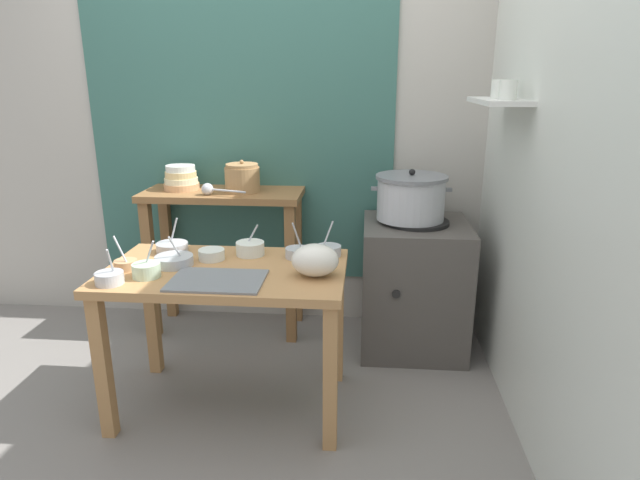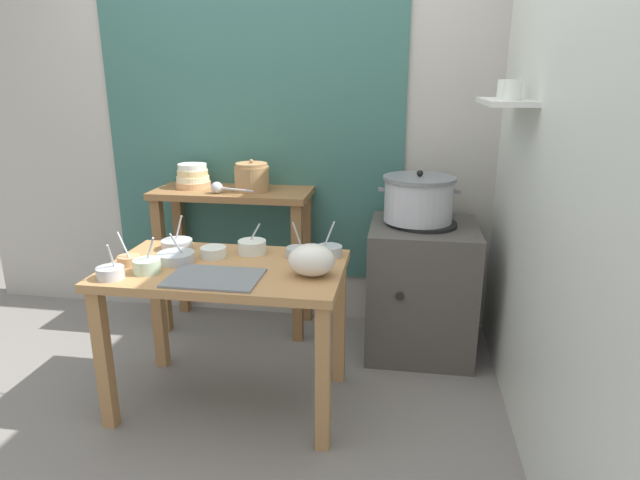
% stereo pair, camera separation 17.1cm
% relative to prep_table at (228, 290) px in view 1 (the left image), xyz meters
% --- Properties ---
extents(ground_plane, '(9.00, 9.00, 0.00)m').
position_rel_prep_table_xyz_m(ground_plane, '(-0.00, 0.01, -0.61)').
color(ground_plane, gray).
extents(wall_back, '(4.40, 0.12, 2.60)m').
position_rel_prep_table_xyz_m(wall_back, '(0.08, 1.11, 0.69)').
color(wall_back, '#B2ADA3').
rests_on(wall_back, ground).
extents(wall_right, '(0.30, 3.20, 2.60)m').
position_rel_prep_table_xyz_m(wall_right, '(1.39, 0.21, 0.69)').
color(wall_right, silver).
rests_on(wall_right, ground).
extents(prep_table, '(1.10, 0.66, 0.72)m').
position_rel_prep_table_xyz_m(prep_table, '(0.00, 0.00, 0.00)').
color(prep_table, '#B27F4C').
rests_on(prep_table, ground).
extents(back_shelf_table, '(0.96, 0.40, 0.90)m').
position_rel_prep_table_xyz_m(back_shelf_table, '(-0.23, 0.84, 0.07)').
color(back_shelf_table, olive).
rests_on(back_shelf_table, ground).
extents(stove_block, '(0.60, 0.61, 0.78)m').
position_rel_prep_table_xyz_m(stove_block, '(0.92, 0.71, -0.23)').
color(stove_block, '#4C4742').
rests_on(stove_block, ground).
extents(steamer_pot, '(0.45, 0.40, 0.29)m').
position_rel_prep_table_xyz_m(steamer_pot, '(0.88, 0.73, 0.30)').
color(steamer_pot, '#B7BABF').
rests_on(steamer_pot, stove_block).
extents(clay_pot, '(0.21, 0.21, 0.19)m').
position_rel_prep_table_xyz_m(clay_pot, '(-0.11, 0.84, 0.37)').
color(clay_pot, '#A37A4C').
rests_on(clay_pot, back_shelf_table).
extents(bowl_stack_enamel, '(0.21, 0.21, 0.15)m').
position_rel_prep_table_xyz_m(bowl_stack_enamel, '(-0.49, 0.88, 0.36)').
color(bowl_stack_enamel, tan).
rests_on(bowl_stack_enamel, back_shelf_table).
extents(ladle, '(0.28, 0.11, 0.07)m').
position_rel_prep_table_xyz_m(ladle, '(-0.28, 0.73, 0.33)').
color(ladle, '#B7BABF').
rests_on(ladle, back_shelf_table).
extents(serving_tray, '(0.40, 0.28, 0.01)m').
position_rel_prep_table_xyz_m(serving_tray, '(0.00, -0.17, 0.12)').
color(serving_tray, slate).
rests_on(serving_tray, prep_table).
extents(plastic_bag, '(0.21, 0.17, 0.14)m').
position_rel_prep_table_xyz_m(plastic_bag, '(0.42, -0.06, 0.18)').
color(plastic_bag, silver).
rests_on(plastic_bag, prep_table).
extents(prep_bowl_0, '(0.12, 0.12, 0.18)m').
position_rel_prep_table_xyz_m(prep_bowl_0, '(0.31, 0.17, 0.14)').
color(prep_bowl_0, '#B7BABF').
rests_on(prep_bowl_0, prep_table).
extents(prep_bowl_1, '(0.16, 0.16, 0.17)m').
position_rel_prep_table_xyz_m(prep_bowl_1, '(-0.33, 0.21, 0.14)').
color(prep_bowl_1, '#B7BABF').
rests_on(prep_bowl_1, prep_table).
extents(prep_bowl_2, '(0.13, 0.13, 0.17)m').
position_rel_prep_table_xyz_m(prep_bowl_2, '(0.45, 0.22, 0.14)').
color(prep_bowl_2, '#B7BABF').
rests_on(prep_bowl_2, prep_table).
extents(prep_bowl_3, '(0.18, 0.18, 0.15)m').
position_rel_prep_table_xyz_m(prep_bowl_3, '(-0.25, 0.02, 0.14)').
color(prep_bowl_3, '#B7BABF').
rests_on(prep_bowl_3, prep_table).
extents(prep_bowl_4, '(0.14, 0.14, 0.15)m').
position_rel_prep_table_xyz_m(prep_bowl_4, '(0.07, 0.20, 0.15)').
color(prep_bowl_4, silver).
rests_on(prep_bowl_4, prep_table).
extents(prep_bowl_5, '(0.10, 0.10, 0.16)m').
position_rel_prep_table_xyz_m(prep_bowl_5, '(-0.45, -0.06, 0.14)').
color(prep_bowl_5, tan).
rests_on(prep_bowl_5, prep_table).
extents(prep_bowl_6, '(0.12, 0.12, 0.17)m').
position_rel_prep_table_xyz_m(prep_bowl_6, '(-0.32, -0.14, 0.15)').
color(prep_bowl_6, '#B7D1AD').
rests_on(prep_bowl_6, prep_table).
extents(prep_bowl_7, '(0.12, 0.12, 0.05)m').
position_rel_prep_table_xyz_m(prep_bowl_7, '(-0.10, 0.11, 0.14)').
color(prep_bowl_7, silver).
rests_on(prep_bowl_7, prep_table).
extents(prep_bowl_8, '(0.12, 0.12, 0.17)m').
position_rel_prep_table_xyz_m(prep_bowl_8, '(-0.44, -0.24, 0.14)').
color(prep_bowl_8, '#B7BABF').
rests_on(prep_bowl_8, prep_table).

